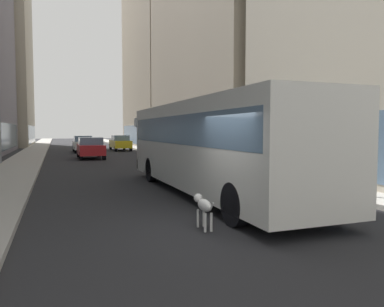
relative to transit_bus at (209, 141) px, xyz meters
name	(u,v)px	position (x,y,z in m)	size (l,w,h in m)	color
ground_plane	(91,150)	(-1.20, 30.98, -1.78)	(120.00, 120.00, 0.00)	#232326
sidewalk_left	(36,150)	(-6.90, 30.98, -1.70)	(2.40, 110.00, 0.15)	#9E9991
sidewalk_right	(141,148)	(4.50, 30.98, -1.70)	(2.40, 110.00, 0.15)	#ADA89E
building_right_mid	(245,44)	(10.70, 17.27, 7.87)	(11.93, 19.25, 19.30)	#A0937F
building_right_far	(178,65)	(10.70, 36.13, 9.18)	(11.88, 17.45, 21.92)	#A0937F
transit_bus	(209,141)	(0.00, 0.00, 0.00)	(2.78, 11.53, 3.05)	silver
car_yellow_taxi	(120,143)	(1.60, 28.16, -0.95)	(1.74, 4.76, 1.62)	yellow
car_white_van	(83,144)	(-2.40, 26.08, -0.95)	(1.73, 4.59, 1.62)	silver
car_red_coupe	(91,148)	(-2.40, 17.44, -0.96)	(1.83, 4.18, 1.62)	red
dalmatian_dog	(203,205)	(-1.87, -4.07, -1.26)	(0.22, 0.96, 0.72)	white
pedestrian_with_handbag	(261,155)	(4.08, 3.40, -0.76)	(0.45, 0.34, 1.69)	#1E1E2D
pedestrian_in_coat	(329,162)	(4.24, -0.91, -0.77)	(0.34, 0.34, 1.69)	#1E1E2D
traffic_light_near	(341,121)	(3.70, -2.04, 0.66)	(0.24, 0.41, 3.40)	black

